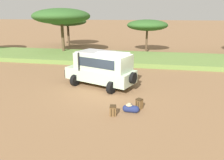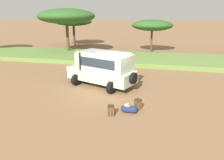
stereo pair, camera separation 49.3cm
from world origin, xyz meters
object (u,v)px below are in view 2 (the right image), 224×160
object	(u,v)px
backpack_cluster_center	(111,110)
acacia_tree_right_mid	(152,25)
backpack_beside_front_wheel	(138,104)
acacia_tree_centre_back	(66,16)
acacia_tree_left_mid	(73,22)
duffel_bag_low_black_case	(129,109)
safari_vehicle	(102,68)

from	to	relation	value
backpack_cluster_center	acacia_tree_right_mid	world-z (taller)	acacia_tree_right_mid
backpack_beside_front_wheel	acacia_tree_centre_back	distance (m)	18.57
backpack_beside_front_wheel	acacia_tree_left_mid	distance (m)	26.08
acacia_tree_centre_back	duffel_bag_low_black_case	bearing A→B (deg)	-56.26
backpack_beside_front_wheel	acacia_tree_centre_back	bearing A→B (deg)	125.77
acacia_tree_left_mid	acacia_tree_centre_back	size ratio (longest dim) A/B	0.86
backpack_beside_front_wheel	acacia_tree_centre_back	size ratio (longest dim) A/B	0.08
backpack_cluster_center	duffel_bag_low_black_case	world-z (taller)	backpack_cluster_center
acacia_tree_left_mid	acacia_tree_right_mid	xyz separation A→B (m)	(12.52, -4.18, -0.18)
backpack_beside_front_wheel	acacia_tree_right_mid	world-z (taller)	acacia_tree_right_mid
backpack_beside_front_wheel	acacia_tree_right_mid	distance (m)	18.49
safari_vehicle	duffel_bag_low_black_case	distance (m)	4.81
backpack_beside_front_wheel	duffel_bag_low_black_case	xyz separation A→B (m)	(-0.40, -0.55, -0.08)
backpack_cluster_center	acacia_tree_left_mid	world-z (taller)	acacia_tree_left_mid
acacia_tree_centre_back	acacia_tree_right_mid	size ratio (longest dim) A/B	1.33
acacia_tree_left_mid	acacia_tree_centre_back	bearing A→B (deg)	-72.80
acacia_tree_left_mid	backpack_beside_front_wheel	bearing A→B (deg)	-59.96
safari_vehicle	acacia_tree_right_mid	xyz separation A→B (m)	(2.49, 14.82, 2.19)
safari_vehicle	acacia_tree_left_mid	bearing A→B (deg)	117.83
safari_vehicle	backpack_beside_front_wheel	distance (m)	4.59
backpack_cluster_center	acacia_tree_centre_back	distance (m)	18.78
safari_vehicle	acacia_tree_centre_back	bearing A→B (deg)	124.13
backpack_cluster_center	duffel_bag_low_black_case	bearing A→B (deg)	31.41
acacia_tree_centre_back	acacia_tree_right_mid	world-z (taller)	acacia_tree_centre_back
backpack_cluster_center	safari_vehicle	bearing A→B (deg)	110.52
backpack_beside_front_wheel	acacia_tree_left_mid	size ratio (longest dim) A/B	0.09
backpack_beside_front_wheel	acacia_tree_right_mid	bearing A→B (deg)	91.34
backpack_cluster_center	acacia_tree_right_mid	distance (m)	19.57
safari_vehicle	backpack_cluster_center	size ratio (longest dim) A/B	10.22
backpack_beside_front_wheel	acacia_tree_right_mid	xyz separation A→B (m)	(-0.42, 18.21, 3.21)
safari_vehicle	acacia_tree_right_mid	world-z (taller)	acacia_tree_right_mid
backpack_cluster_center	duffel_bag_low_black_case	size ratio (longest dim) A/B	0.60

